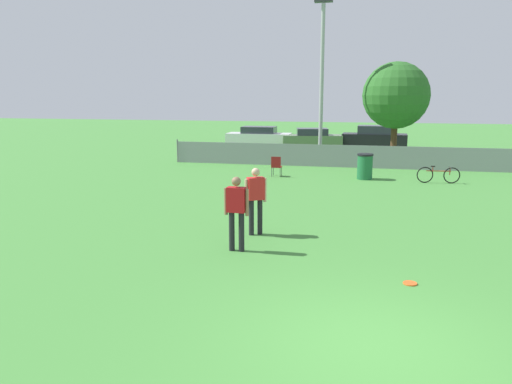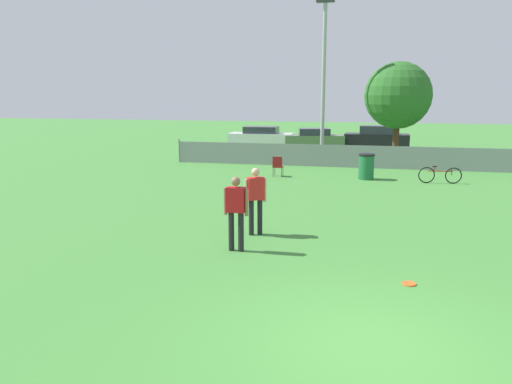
% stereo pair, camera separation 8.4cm
% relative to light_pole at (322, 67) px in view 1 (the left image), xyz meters
% --- Properties ---
extents(ground_plane, '(120.00, 120.00, 0.00)m').
position_rel_light_pole_xyz_m(ground_plane, '(2.76, -19.40, -4.91)').
color(ground_plane, '#428438').
extents(fence_backline, '(20.36, 0.07, 1.21)m').
position_rel_light_pole_xyz_m(fence_backline, '(2.76, -1.40, -4.36)').
color(fence_backline, gray).
rests_on(fence_backline, ground_plane).
extents(light_pole, '(0.90, 0.36, 8.30)m').
position_rel_light_pole_xyz_m(light_pole, '(0.00, 0.00, 0.00)').
color(light_pole, '#9E9EA3').
rests_on(light_pole, ground_plane).
extents(tree_near_pole, '(3.40, 3.40, 5.19)m').
position_rel_light_pole_xyz_m(tree_near_pole, '(3.74, 0.79, -1.43)').
color(tree_near_pole, '#4C331E').
rests_on(tree_near_pole, ground_plane).
extents(player_thrower_red, '(0.50, 0.41, 1.72)m').
position_rel_light_pole_xyz_m(player_thrower_red, '(-0.19, -14.13, -3.91)').
color(player_thrower_red, black).
rests_on(player_thrower_red, ground_plane).
extents(player_defender_red, '(0.58, 0.23, 1.72)m').
position_rel_light_pole_xyz_m(player_defender_red, '(-0.30, -15.55, -3.91)').
color(player_defender_red, black).
rests_on(player_defender_red, ground_plane).
extents(frisbee_disc, '(0.27, 0.27, 0.03)m').
position_rel_light_pole_xyz_m(frisbee_disc, '(3.42, -16.79, -4.90)').
color(frisbee_disc, '#E5591E').
rests_on(frisbee_disc, ground_plane).
extents(folding_chair_sideline, '(0.43, 0.43, 0.89)m').
position_rel_light_pole_xyz_m(folding_chair_sideline, '(-1.39, -4.95, -4.41)').
color(folding_chair_sideline, '#333338').
rests_on(folding_chair_sideline, ground_plane).
extents(bicycle_sideline, '(1.69, 0.44, 0.70)m').
position_rel_light_pole_xyz_m(bicycle_sideline, '(5.30, -5.09, -4.57)').
color(bicycle_sideline, black).
rests_on(bicycle_sideline, ground_plane).
extents(trash_bin, '(0.67, 0.67, 1.08)m').
position_rel_light_pole_xyz_m(trash_bin, '(2.38, -4.75, -4.37)').
color(trash_bin, '#1E6638').
rests_on(trash_bin, ground_plane).
extents(parked_car_white, '(4.55, 1.88, 1.31)m').
position_rel_light_pole_xyz_m(parked_car_white, '(-5.21, 8.59, -4.26)').
color(parked_car_white, black).
rests_on(parked_car_white, ground_plane).
extents(parked_car_olive, '(4.24, 2.42, 1.27)m').
position_rel_light_pole_xyz_m(parked_car_olive, '(-1.37, 8.08, -4.27)').
color(parked_car_olive, black).
rests_on(parked_car_olive, ground_plane).
extents(parked_car_dark, '(4.32, 1.82, 1.47)m').
position_rel_light_pole_xyz_m(parked_car_dark, '(2.80, 8.85, -4.21)').
color(parked_car_dark, black).
rests_on(parked_car_dark, ground_plane).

